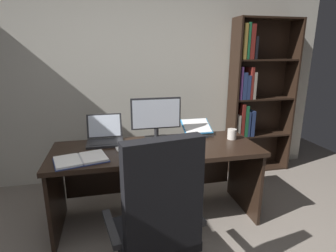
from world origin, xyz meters
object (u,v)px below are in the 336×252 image
object	(u,v)px
computer_mouse	(196,147)
keyboard	(164,150)
desk	(155,164)
laptop	(105,137)
office_chair	(158,230)
reading_stand_with_book	(197,128)
notepad	(124,147)
bookshelf	(254,98)
monitor	(156,119)
coffee_mug	(232,134)
pen	(126,146)
open_binder	(81,159)

from	to	relation	value
computer_mouse	keyboard	bearing A→B (deg)	180.00
desk	laptop	distance (m)	0.55
office_chair	reading_stand_with_book	distance (m)	1.34
notepad	bookshelf	bearing A→B (deg)	24.73
bookshelf	office_chair	bearing A→B (deg)	-133.35
monitor	keyboard	distance (m)	0.42
monitor	bookshelf	bearing A→B (deg)	24.25
office_chair	reading_stand_with_book	world-z (taller)	office_chair
keyboard	desk	bearing A→B (deg)	100.73
desk	coffee_mug	world-z (taller)	coffee_mug
pen	desk	bearing A→B (deg)	3.15
bookshelf	monitor	world-z (taller)	bookshelf
laptop	coffee_mug	bearing A→B (deg)	-7.78
bookshelf	office_chair	size ratio (longest dim) A/B	1.76
open_binder	coffee_mug	size ratio (longest dim) A/B	4.53
keyboard	open_binder	xyz separation A→B (m)	(-0.69, -0.05, -0.00)
monitor	laptop	bearing A→B (deg)	178.94
desk	keyboard	bearing A→B (deg)	-79.27
reading_stand_with_book	open_binder	size ratio (longest dim) A/B	0.65
laptop	bookshelf	bearing A→B (deg)	18.17
reading_stand_with_book	coffee_mug	distance (m)	0.37
open_binder	coffee_mug	bearing A→B (deg)	-4.26
office_chair	pen	bearing A→B (deg)	88.40
notepad	pen	distance (m)	0.02
bookshelf	monitor	bearing A→B (deg)	-155.75
desk	office_chair	size ratio (longest dim) A/B	1.66
bookshelf	notepad	xyz separation A→B (m)	(-1.76, -0.81, -0.26)
keyboard	open_binder	bearing A→B (deg)	-175.86
bookshelf	open_binder	distance (m)	2.37
computer_mouse	office_chair	bearing A→B (deg)	-124.84
computer_mouse	open_binder	distance (m)	0.99
desk	notepad	distance (m)	0.36
bookshelf	laptop	distance (m)	2.03
desk	bookshelf	bearing A→B (deg)	28.53
pen	open_binder	bearing A→B (deg)	-146.78
office_chair	keyboard	size ratio (longest dim) A/B	2.69
monitor	laptop	world-z (taller)	monitor
coffee_mug	computer_mouse	bearing A→B (deg)	-155.07
bookshelf	computer_mouse	size ratio (longest dim) A/B	19.15
keyboard	open_binder	size ratio (longest dim) A/B	0.91
reading_stand_with_book	pen	distance (m)	0.80
keyboard	computer_mouse	distance (m)	0.30
bookshelf	pen	distance (m)	1.93
laptop	computer_mouse	bearing A→B (deg)	-25.00
bookshelf	laptop	size ratio (longest dim) A/B	5.88
computer_mouse	notepad	distance (m)	0.67
keyboard	computer_mouse	world-z (taller)	computer_mouse
keyboard	pen	world-z (taller)	keyboard
bookshelf	notepad	world-z (taller)	bookshelf
computer_mouse	reading_stand_with_book	bearing A→B (deg)	71.17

